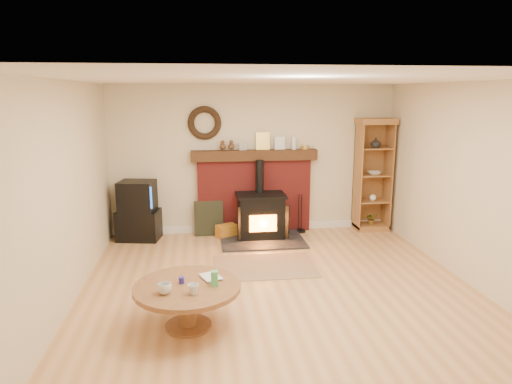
{
  "coord_description": "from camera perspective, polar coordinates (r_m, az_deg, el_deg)",
  "views": [
    {
      "loc": [
        -0.98,
        -5.18,
        2.46
      ],
      "look_at": [
        -0.18,
        1.0,
        1.09
      ],
      "focal_mm": 32.0,
      "sensor_mm": 36.0,
      "label": 1
    }
  ],
  "objects": [
    {
      "name": "tv_unit",
      "position": [
        7.97,
        -14.52,
        -2.4
      ],
      "size": [
        0.76,
        0.59,
        1.01
      ],
      "color": "black",
      "rests_on": "ground"
    },
    {
      "name": "ground",
      "position": [
        5.82,
        3.14,
        -12.66
      ],
      "size": [
        5.5,
        5.5,
        0.0
      ],
      "primitive_type": "plane",
      "color": "tan",
      "rests_on": "ground"
    },
    {
      "name": "coffee_table",
      "position": [
        4.97,
        -8.57,
        -12.42
      ],
      "size": [
        1.13,
        1.13,
        0.64
      ],
      "color": "brown",
      "rests_on": "ground"
    },
    {
      "name": "wood_stove",
      "position": [
        7.81,
        0.62,
        -3.11
      ],
      "size": [
        1.4,
        1.0,
        1.33
      ],
      "color": "black",
      "rests_on": "ground"
    },
    {
      "name": "curio_cabinet",
      "position": [
        8.47,
        14.34,
        2.1
      ],
      "size": [
        0.65,
        0.47,
        2.02
      ],
      "color": "#92582F",
      "rests_on": "ground"
    },
    {
      "name": "firelog_box",
      "position": [
        7.95,
        -3.68,
        -4.88
      ],
      "size": [
        0.4,
        0.34,
        0.22
      ],
      "primitive_type": "cube",
      "rotation": [
        0.0,
        0.0,
        0.43
      ],
      "color": "yellow",
      "rests_on": "ground"
    },
    {
      "name": "chimney_breast",
      "position": [
        8.08,
        -0.21,
        0.52
      ],
      "size": [
        2.2,
        0.22,
        1.78
      ],
      "color": "maroon",
      "rests_on": "ground"
    },
    {
      "name": "area_rug",
      "position": [
        6.66,
        1.05,
        -9.26
      ],
      "size": [
        1.47,
        1.02,
        0.01
      ],
      "primitive_type": "cube",
      "rotation": [
        0.0,
        0.0,
        -0.01
      ],
      "color": "brown",
      "rests_on": "ground"
    },
    {
      "name": "fire_tools",
      "position": [
        8.24,
        5.62,
        -4.32
      ],
      "size": [
        0.16,
        0.16,
        0.7
      ],
      "color": "black",
      "rests_on": "ground"
    },
    {
      "name": "room_shell",
      "position": [
        5.42,
        2.98,
        4.46
      ],
      "size": [
        5.02,
        5.52,
        2.61
      ],
      "color": "beige",
      "rests_on": "ground"
    },
    {
      "name": "leaning_painting",
      "position": [
        8.03,
        -5.93,
        -3.29
      ],
      "size": [
        0.51,
        0.14,
        0.6
      ],
      "primitive_type": "cube",
      "rotation": [
        -0.17,
        0.0,
        0.0
      ],
      "color": "black",
      "rests_on": "ground"
    }
  ]
}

